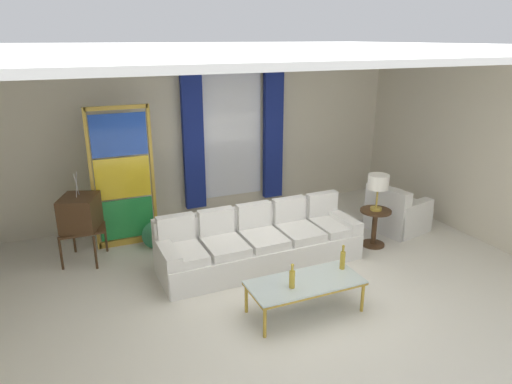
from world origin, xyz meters
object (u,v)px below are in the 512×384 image
bottle_blue_decanter (292,278)px  table_lamp_brass (378,183)px  couch_white_long (258,243)px  stained_glass_divider (123,181)px  coffee_table (305,284)px  armchair_white (396,214)px  vintage_tv (80,214)px  bottle_crystal_tall (343,259)px  peacock_figurine (157,236)px  round_side_table (375,224)px

bottle_blue_decanter → table_lamp_brass: bearing=30.9°
couch_white_long → stained_glass_divider: bearing=139.7°
coffee_table → armchair_white: armchair_white is taller
vintage_tv → bottle_crystal_tall: bearing=-39.6°
armchair_white → peacock_figurine: size_ratio=1.62×
peacock_figurine → round_side_table: bearing=-20.7°
peacock_figurine → table_lamp_brass: size_ratio=1.05×
vintage_tv → table_lamp_brass: vintage_tv is taller
peacock_figurine → bottle_blue_decanter: bearing=-67.2°
coffee_table → stained_glass_divider: (-1.63, 2.80, 0.68)m
couch_white_long → bottle_blue_decanter: 1.50m
bottle_crystal_tall → stained_glass_divider: bearing=129.2°
peacock_figurine → stained_glass_divider: bearing=134.6°
stained_glass_divider → peacock_figurine: (0.38, -0.39, -0.84)m
vintage_tv → peacock_figurine: vintage_tv is taller
table_lamp_brass → peacock_figurine: bearing=159.3°
armchair_white → stained_glass_divider: 4.51m
bottle_blue_decanter → bottle_crystal_tall: size_ratio=0.95×
armchair_white → stained_glass_divider: bearing=163.9°
couch_white_long → bottle_blue_decanter: couch_white_long is taller
peacock_figurine → vintage_tv: bearing=176.2°
bottle_crystal_tall → armchair_white: (2.06, 1.47, -0.25)m
bottle_blue_decanter → round_side_table: size_ratio=0.51×
round_side_table → bottle_crystal_tall: bearing=-140.3°
coffee_table → bottle_crystal_tall: bottle_crystal_tall is taller
bottle_blue_decanter → bottle_crystal_tall: bearing=11.2°
bottle_blue_decanter → round_side_table: 2.49m
vintage_tv → stained_glass_divider: (0.68, 0.32, 0.33)m
bottle_crystal_tall → vintage_tv: (-2.89, 2.38, 0.19)m
bottle_blue_decanter → vintage_tv: (-2.10, 2.54, 0.20)m
couch_white_long → table_lamp_brass: size_ratio=5.14×
stained_glass_divider → coffee_table: bearing=-59.7°
couch_white_long → round_side_table: bearing=-5.7°
armchair_white → round_side_table: size_ratio=1.64×
armchair_white → bottle_blue_decanter: bearing=-150.2°
vintage_tv → armchair_white: (4.95, -0.91, -0.44)m
coffee_table → vintage_tv: bearing=133.0°
bottle_blue_decanter → armchair_white: size_ratio=0.31×
bottle_crystal_tall → peacock_figurine: 2.96m
stained_glass_divider → round_side_table: 3.95m
couch_white_long → stained_glass_divider: size_ratio=1.33×
peacock_figurine → table_lamp_brass: table_lamp_brass is taller
couch_white_long → table_lamp_brass: table_lamp_brass is taller
couch_white_long → bottle_crystal_tall: couch_white_long is taller
peacock_figurine → armchair_white: bearing=-12.2°
couch_white_long → coffee_table: 1.40m
bottle_crystal_tall → peacock_figurine: bottle_crystal_tall is taller
table_lamp_brass → couch_white_long: bearing=174.3°
armchair_white → round_side_table: (-0.72, -0.36, 0.07)m
bottle_crystal_tall → coffee_table: bearing=-170.8°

